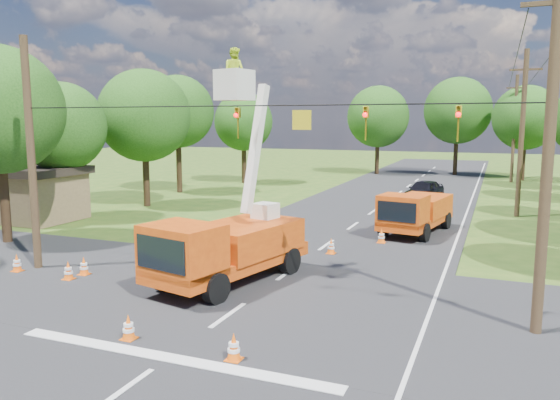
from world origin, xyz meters
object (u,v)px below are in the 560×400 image
at_px(traffic_cone_0, 128,327).
at_px(distant_car, 424,191).
at_px(ground_worker, 165,246).
at_px(traffic_cone_7, 417,217).
at_px(traffic_cone_5, 84,266).
at_px(pole_right_near, 549,148).
at_px(bucket_truck, 227,236).
at_px(tree_left_f, 244,122).
at_px(traffic_cone_3, 381,236).
at_px(pole_right_mid, 522,132).
at_px(pole_left, 31,155).
at_px(tree_left_d, 144,116).
at_px(traffic_cone_4, 68,271).
at_px(tree_far_a, 378,117).
at_px(traffic_cone_2, 331,246).
at_px(traffic_cone_6, 17,263).
at_px(pole_right_far, 514,128).
at_px(traffic_cone_1, 234,347).
at_px(tree_left_c, 61,127).
at_px(second_truck, 415,212).
at_px(tree_far_c, 526,118).
at_px(tree_left_e, 178,112).
at_px(tree_far_b, 458,111).
at_px(shed, 32,193).

bearing_deg(traffic_cone_0, distant_car, 82.09).
height_order(ground_worker, traffic_cone_7, ground_worker).
relative_size(traffic_cone_5, pole_right_near, 0.07).
relative_size(bucket_truck, tree_left_f, 0.99).
distance_m(traffic_cone_3, pole_right_mid, 13.10).
distance_m(ground_worker, pole_left, 6.20).
distance_m(bucket_truck, tree_left_d, 19.87).
bearing_deg(distant_car, traffic_cone_5, -97.94).
distance_m(distant_car, tree_left_f, 18.73).
xyz_separation_m(traffic_cone_4, tree_far_a, (2.19, 43.83, 5.83)).
distance_m(traffic_cone_2, traffic_cone_7, 9.04).
height_order(traffic_cone_6, traffic_cone_7, same).
distance_m(bucket_truck, pole_right_far, 40.41).
height_order(pole_right_near, pole_right_far, same).
relative_size(traffic_cone_1, pole_right_mid, 0.07).
height_order(traffic_cone_0, tree_left_d, tree_left_d).
xyz_separation_m(tree_left_c, tree_left_f, (1.70, 21.00, 0.25)).
bearing_deg(bucket_truck, tree_left_c, 165.05).
height_order(bucket_truck, traffic_cone_2, bucket_truck).
relative_size(traffic_cone_7, tree_left_d, 0.08).
xyz_separation_m(bucket_truck, pole_right_mid, (10.08, 18.98, 3.37)).
height_order(second_truck, tree_left_c, tree_left_c).
distance_m(bucket_truck, tree_far_c, 42.67).
bearing_deg(pole_left, traffic_cone_3, 38.80).
height_order(traffic_cone_4, traffic_cone_6, same).
relative_size(bucket_truck, tree_left_e, 0.89).
height_order(traffic_cone_2, traffic_cone_3, same).
distance_m(tree_left_e, tree_far_a, 24.09).
distance_m(traffic_cone_2, tree_left_f, 28.59).
distance_m(traffic_cone_2, pole_right_near, 11.26).
bearing_deg(traffic_cone_5, pole_right_far, 68.77).
xyz_separation_m(bucket_truck, traffic_cone_4, (-5.61, -1.85, -1.38)).
relative_size(tree_far_b, tree_far_c, 1.12).
xyz_separation_m(second_truck, pole_right_far, (5.07, 27.63, 3.94)).
xyz_separation_m(bucket_truck, tree_far_b, (4.58, 43.98, 5.07)).
distance_m(traffic_cone_4, tree_far_a, 44.27).
height_order(traffic_cone_5, tree_left_e, tree_left_e).
height_order(shed, tree_left_f, tree_left_f).
height_order(traffic_cone_3, tree_far_c, tree_far_c).
distance_m(traffic_cone_5, shed, 13.66).
bearing_deg(shed, traffic_cone_6, -46.87).
distance_m(traffic_cone_1, tree_left_d, 26.35).
bearing_deg(tree_left_e, traffic_cone_6, -72.94).
height_order(pole_right_far, tree_left_f, pole_right_far).
bearing_deg(shed, distant_car, 38.74).
xyz_separation_m(pole_right_near, pole_right_far, (0.00, 40.00, 0.00)).
bearing_deg(tree_far_c, tree_left_d, -132.22).
relative_size(traffic_cone_7, pole_left, 0.08).
bearing_deg(pole_right_near, tree_left_e, 138.99).
xyz_separation_m(bucket_truck, traffic_cone_5, (-5.51, -1.14, -1.38)).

